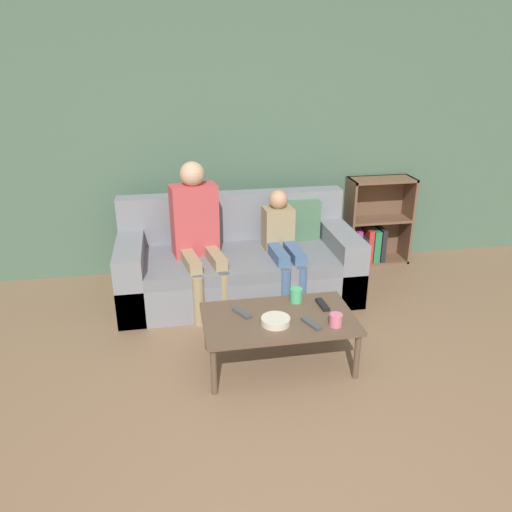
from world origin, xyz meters
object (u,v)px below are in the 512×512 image
couch (239,264)px  person_adult (197,226)px  person_child (282,241)px  tv_remote_1 (322,305)px  tv_remote_0 (242,313)px  bookshelf (373,229)px  cup_near (336,320)px  cup_far (296,295)px  tv_remote_2 (311,324)px  coffee_table (279,321)px  snack_bowl (276,321)px

couch → person_adult: (-0.35, -0.08, 0.40)m
couch → person_child: person_child is taller
tv_remote_1 → tv_remote_0: bearing=178.1°
bookshelf → cup_near: (-1.00, -1.80, 0.06)m
tv_remote_1 → couch: bearing=109.7°
cup_far → couch: bearing=106.6°
cup_near → tv_remote_2: cup_near is taller
coffee_table → snack_bowl: size_ratio=5.31×
person_adult → cup_far: size_ratio=11.65×
person_adult → coffee_table: bearing=-75.9°
person_child → cup_far: size_ratio=9.01×
cup_near → tv_remote_1: cup_near is taller
cup_far → tv_remote_0: (-0.41, -0.11, -0.04)m
tv_remote_2 → snack_bowl: size_ratio=0.91×
couch → snack_bowl: couch is taller
coffee_table → cup_near: bearing=-27.8°
bookshelf → snack_bowl: (-1.38, -1.71, 0.04)m
bookshelf → tv_remote_2: bookshelf is taller
coffee_table → tv_remote_2: (0.19, -0.14, 0.05)m
couch → tv_remote_2: size_ratio=11.57×
couch → tv_remote_1: bearing=-66.7°
tv_remote_2 → tv_remote_1: bearing=35.3°
person_child → tv_remote_1: 0.91m
tv_remote_0 → tv_remote_1: bearing=-26.6°
person_child → snack_bowl: size_ratio=4.84×
bookshelf → cup_near: bookshelf is taller
coffee_table → person_child: (0.25, 0.99, 0.19)m
couch → tv_remote_0: size_ratio=11.77×
person_child → tv_remote_2: (-0.06, -1.13, -0.15)m
coffee_table → tv_remote_0: size_ratio=5.91×
person_adult → cup_far: bearing=-63.2°
cup_near → tv_remote_2: bearing=166.5°
bookshelf → cup_near: 2.06m
tv_remote_2 → person_adult: bearing=96.0°
bookshelf → tv_remote_1: (-1.00, -1.53, 0.03)m
coffee_table → person_adult: person_adult is taller
coffee_table → tv_remote_0: bearing=161.9°
person_adult → snack_bowl: bearing=-79.3°
tv_remote_0 → person_adult: bearing=74.8°
bookshelf → cup_far: size_ratio=8.43×
couch → tv_remote_2: bearing=-76.8°
cup_near → person_adult: bearing=123.3°
bookshelf → tv_remote_0: 2.21m
coffee_table → cup_far: (0.17, 0.19, 0.09)m
tv_remote_0 → person_child: bearing=33.7°
couch → tv_remote_1: 1.12m
coffee_table → snack_bowl: 0.11m
person_child → cup_near: 1.18m
person_child → snack_bowl: 1.12m
cup_near → coffee_table: bearing=152.2°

